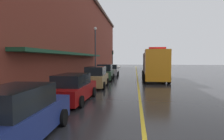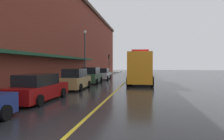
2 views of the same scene
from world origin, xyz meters
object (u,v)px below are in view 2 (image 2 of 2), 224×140
object	(u,v)px
street_lamp_left	(85,49)
traffic_light_near	(109,61)
parked_car_4	(103,74)
utility_truck	(141,68)
parking_meter_0	(24,83)
parked_car_3	(92,76)
parked_car_2	(76,80)
parked_car_1	(39,88)
parking_meter_1	(40,80)

from	to	relation	value
street_lamp_left	traffic_light_near	world-z (taller)	street_lamp_left
parked_car_4	utility_truck	distance (m)	8.31
parking_meter_0	parked_car_4	bearing A→B (deg)	85.27
parked_car_3	utility_truck	world-z (taller)	utility_truck
traffic_light_near	parked_car_2	bearing A→B (deg)	-86.78
parked_car_1	parked_car_3	world-z (taller)	parked_car_3
utility_truck	parking_meter_0	size ratio (longest dim) A/B	6.71
utility_truck	parking_meter_1	world-z (taller)	utility_truck
parking_meter_0	parked_car_1	bearing A→B (deg)	-20.48
utility_truck	parked_car_2	bearing A→B (deg)	-42.05
street_lamp_left	parked_car_1	bearing A→B (deg)	-83.05
parked_car_3	parking_meter_0	xyz separation A→B (m)	(-1.41, -11.54, 0.17)
utility_truck	parking_meter_0	xyz separation A→B (m)	(-7.36, -11.99, -0.75)
parked_car_3	traffic_light_near	xyz separation A→B (m)	(-1.35, 19.36, 2.26)
parked_car_1	parking_meter_1	world-z (taller)	parked_car_1
parked_car_1	parking_meter_0	size ratio (longest dim) A/B	3.67
parked_car_4	utility_truck	world-z (taller)	utility_truck
utility_truck	street_lamp_left	world-z (taller)	street_lamp_left
parked_car_2	parked_car_4	world-z (taller)	parked_car_2
parked_car_1	parking_meter_0	distance (m)	1.44
parking_meter_0	parked_car_2	bearing A→B (deg)	75.32
parking_meter_0	traffic_light_near	xyz separation A→B (m)	(0.06, 30.90, 2.10)
parked_car_3	parked_car_4	size ratio (longest dim) A/B	1.14
parked_car_2	parked_car_4	xyz separation A→B (m)	(-0.01, 12.10, -0.07)
parked_car_4	parking_meter_0	size ratio (longest dim) A/B	3.15
parked_car_2	utility_truck	world-z (taller)	utility_truck
parked_car_2	parking_meter_1	bearing A→B (deg)	156.12
parking_meter_0	street_lamp_left	size ratio (longest dim) A/B	0.19
parked_car_4	parking_meter_0	bearing A→B (deg)	173.41
parked_car_3	parking_meter_0	bearing A→B (deg)	170.88
utility_truck	parking_meter_0	bearing A→B (deg)	-30.72
parked_car_2	parking_meter_1	distance (m)	3.97
parked_car_4	parking_meter_1	size ratio (longest dim) A/B	3.15
street_lamp_left	traffic_light_near	size ratio (longest dim) A/B	1.61
utility_truck	parking_meter_1	bearing A→B (deg)	-35.49
street_lamp_left	parked_car_4	bearing A→B (deg)	50.12
parked_car_3	parked_car_1	bearing A→B (deg)	177.43
parked_car_1	parked_car_4	size ratio (longest dim) A/B	1.16
parked_car_1	parking_meter_0	world-z (taller)	parked_car_1
parked_car_2	parked_car_3	size ratio (longest dim) A/B	1.00
parked_car_1	parked_car_2	bearing A→B (deg)	-1.08
utility_truck	traffic_light_near	world-z (taller)	traffic_light_near
parked_car_2	traffic_light_near	xyz separation A→B (m)	(-1.42, 25.25, 2.29)
parked_car_1	parked_car_3	xyz separation A→B (m)	(0.09, 12.04, 0.11)
parked_car_1	parked_car_3	size ratio (longest dim) A/B	1.03
parking_meter_0	street_lamp_left	distance (m)	15.65
street_lamp_left	utility_truck	bearing A→B (deg)	-22.46
parking_meter_1	utility_truck	bearing A→B (deg)	53.67
parked_car_1	parked_car_3	bearing A→B (deg)	-0.03
parked_car_2	parking_meter_1	size ratio (longest dim) A/B	3.59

